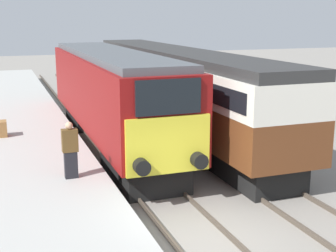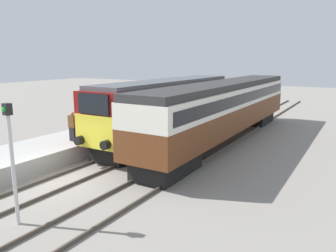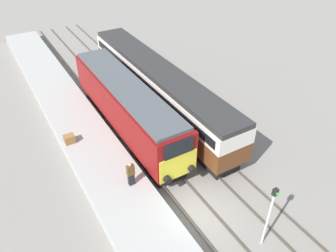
% 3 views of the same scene
% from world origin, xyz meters
% --- Properties ---
extents(ground_plane, '(120.00, 120.00, 0.00)m').
position_xyz_m(ground_plane, '(0.00, 0.00, 0.00)').
color(ground_plane, gray).
extents(platform_left, '(3.50, 50.00, 0.85)m').
position_xyz_m(platform_left, '(-3.30, 8.00, 0.42)').
color(platform_left, '#A8A8A3').
rests_on(platform_left, ground_plane).
extents(rails_near_track, '(1.51, 60.00, 0.14)m').
position_xyz_m(rails_near_track, '(0.00, 5.00, 0.07)').
color(rails_near_track, '#4C4238').
rests_on(rails_near_track, ground_plane).
extents(rails_far_track, '(1.50, 60.00, 0.14)m').
position_xyz_m(rails_far_track, '(3.40, 5.00, 0.07)').
color(rails_far_track, '#4C4238').
rests_on(rails_far_track, ground_plane).
extents(locomotive, '(2.70, 14.43, 3.97)m').
position_xyz_m(locomotive, '(0.00, 9.36, 2.22)').
color(locomotive, black).
rests_on(locomotive, ground_plane).
extents(passenger_carriage, '(2.75, 19.11, 3.88)m').
position_xyz_m(passenger_carriage, '(3.40, 10.84, 2.36)').
color(passenger_carriage, black).
rests_on(passenger_carriage, ground_plane).
extents(person_on_platform, '(0.44, 0.26, 1.63)m').
position_xyz_m(person_on_platform, '(-2.58, 3.37, 1.66)').
color(person_on_platform, black).
rests_on(person_on_platform, platform_left).
extents(signal_post, '(0.24, 0.28, 3.96)m').
position_xyz_m(signal_post, '(1.70, -3.10, 2.35)').
color(signal_post, silver).
rests_on(signal_post, ground_plane).
extents(luggage_crate, '(0.70, 0.56, 0.60)m').
position_xyz_m(luggage_crate, '(-4.51, 9.05, 1.15)').
color(luggage_crate, olive).
rests_on(luggage_crate, platform_left).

